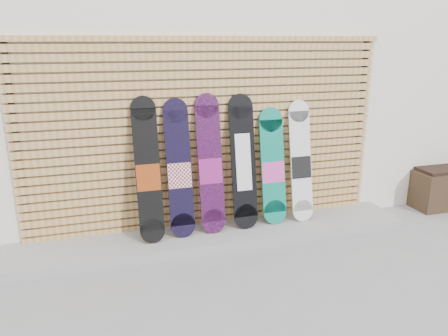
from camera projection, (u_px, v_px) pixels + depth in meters
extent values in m
plane|color=gray|center=(246.00, 266.00, 4.52)|extent=(80.00, 80.00, 0.00)
cube|color=white|center=(207.00, 67.00, 7.36)|extent=(12.00, 5.00, 3.60)
cube|color=gray|center=(215.00, 235.00, 5.08)|extent=(4.60, 0.70, 0.12)
cube|color=tan|center=(208.00, 220.00, 5.33)|extent=(4.20, 0.05, 0.08)
cube|color=tan|center=(208.00, 212.00, 5.30)|extent=(4.20, 0.05, 0.08)
cube|color=tan|center=(208.00, 205.00, 5.27)|extent=(4.20, 0.05, 0.07)
cube|color=tan|center=(208.00, 197.00, 5.24)|extent=(4.20, 0.05, 0.07)
cube|color=tan|center=(208.00, 190.00, 5.22)|extent=(4.20, 0.05, 0.07)
cube|color=tan|center=(208.00, 182.00, 5.19)|extent=(4.20, 0.05, 0.07)
cube|color=tan|center=(208.00, 174.00, 5.16)|extent=(4.20, 0.05, 0.07)
cube|color=tan|center=(208.00, 167.00, 5.13)|extent=(4.20, 0.05, 0.07)
cube|color=tan|center=(208.00, 159.00, 5.11)|extent=(4.20, 0.05, 0.07)
cube|color=tan|center=(208.00, 151.00, 5.08)|extent=(4.20, 0.05, 0.08)
cube|color=tan|center=(208.00, 142.00, 5.05)|extent=(4.20, 0.05, 0.08)
cube|color=tan|center=(208.00, 134.00, 5.02)|extent=(4.20, 0.05, 0.08)
cube|color=tan|center=(207.00, 126.00, 5.00)|extent=(4.20, 0.05, 0.08)
cube|color=tan|center=(207.00, 118.00, 4.97)|extent=(4.20, 0.05, 0.08)
cube|color=tan|center=(207.00, 109.00, 4.94)|extent=(4.20, 0.05, 0.08)
cube|color=tan|center=(207.00, 101.00, 4.91)|extent=(4.20, 0.05, 0.08)
cube|color=tan|center=(207.00, 92.00, 4.89)|extent=(4.20, 0.05, 0.08)
cube|color=tan|center=(207.00, 83.00, 4.86)|extent=(4.20, 0.05, 0.08)
cube|color=tan|center=(207.00, 74.00, 4.83)|extent=(4.20, 0.05, 0.08)
cube|color=tan|center=(207.00, 65.00, 4.80)|extent=(4.20, 0.05, 0.08)
cube|color=tan|center=(207.00, 56.00, 4.78)|extent=(4.20, 0.05, 0.08)
cube|color=tan|center=(207.00, 47.00, 4.75)|extent=(4.20, 0.05, 0.08)
cube|color=black|center=(18.00, 154.00, 4.52)|extent=(0.06, 0.04, 2.23)
cube|color=black|center=(359.00, 131.00, 5.63)|extent=(0.06, 0.04, 2.23)
cube|color=tan|center=(206.00, 38.00, 4.72)|extent=(4.26, 0.07, 0.06)
cube|color=black|center=(148.00, 170.00, 4.71)|extent=(0.27, 0.33, 1.30)
cylinder|color=black|center=(153.00, 231.00, 4.75)|extent=(0.27, 0.08, 0.27)
cylinder|color=black|center=(143.00, 108.00, 4.66)|extent=(0.27, 0.08, 0.27)
cube|color=maroon|center=(148.00, 178.00, 4.71)|extent=(0.26, 0.09, 0.29)
cube|color=black|center=(179.00, 169.00, 4.83)|extent=(0.28, 0.29, 1.26)
cylinder|color=black|center=(183.00, 225.00, 4.88)|extent=(0.28, 0.08, 0.28)
cylinder|color=black|center=(175.00, 111.00, 4.77)|extent=(0.28, 0.08, 0.28)
cube|color=white|center=(180.00, 176.00, 4.83)|extent=(0.26, 0.08, 0.28)
cube|color=black|center=(210.00, 164.00, 4.93)|extent=(0.28, 0.28, 1.29)
cylinder|color=black|center=(214.00, 221.00, 4.99)|extent=(0.28, 0.08, 0.28)
cylinder|color=black|center=(207.00, 106.00, 4.86)|extent=(0.28, 0.08, 0.28)
cube|color=#911D73|center=(211.00, 171.00, 4.93)|extent=(0.27, 0.08, 0.29)
cube|color=black|center=(243.00, 162.00, 5.04)|extent=(0.29, 0.27, 1.26)
cylinder|color=black|center=(246.00, 216.00, 5.11)|extent=(0.29, 0.08, 0.29)
cylinder|color=black|center=(240.00, 107.00, 4.98)|extent=(0.29, 0.08, 0.29)
cube|color=white|center=(243.00, 162.00, 5.04)|extent=(0.18, 0.15, 0.65)
cube|color=#0D7C66|center=(273.00, 166.00, 5.18)|extent=(0.29, 0.24, 1.09)
cylinder|color=#0D7C66|center=(275.00, 212.00, 5.24)|extent=(0.29, 0.08, 0.29)
cylinder|color=#0D7C66|center=(271.00, 120.00, 5.13)|extent=(0.29, 0.08, 0.29)
cube|color=#EA52B4|center=(273.00, 172.00, 5.19)|extent=(0.28, 0.08, 0.25)
cube|color=silver|center=(301.00, 161.00, 5.26)|extent=(0.27, 0.26, 1.19)
cylinder|color=silver|center=(303.00, 210.00, 5.32)|extent=(0.27, 0.08, 0.27)
cylinder|color=silver|center=(299.00, 111.00, 5.21)|extent=(0.27, 0.08, 0.27)
cube|color=black|center=(301.00, 167.00, 5.27)|extent=(0.25, 0.08, 0.26)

